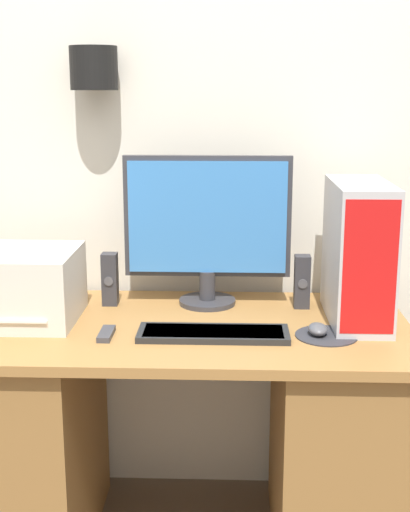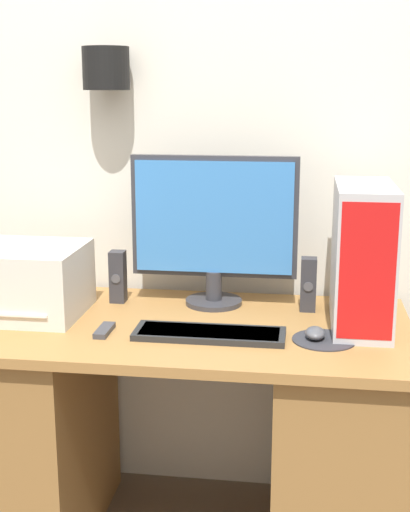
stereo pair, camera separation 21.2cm
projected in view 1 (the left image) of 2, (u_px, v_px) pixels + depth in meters
name	position (u px, v px, depth m)	size (l,w,h in m)	color
wall_back	(188.00, 120.00, 2.43)	(6.40, 0.21, 2.70)	silver
desk	(182.00, 433.00, 2.26)	(1.40, 0.71, 0.76)	olive
monitor	(207.00, 224.00, 2.32)	(0.54, 0.19, 0.49)	#333338
keyboard	(213.00, 333.00, 2.06)	(0.44, 0.14, 0.02)	black
mousepad	(326.00, 336.00, 2.07)	(0.18, 0.18, 0.00)	#2D2D33
mouse	(318.00, 329.00, 2.07)	(0.06, 0.08, 0.03)	#4C4C51
computer_tower	(358.00, 252.00, 2.17)	(0.17, 0.39, 0.43)	#B2B2B7
printer	(21.00, 286.00, 2.19)	(0.35, 0.33, 0.22)	beige
speaker_left	(110.00, 279.00, 2.35)	(0.05, 0.05, 0.17)	#2D2D33
speaker_right	(302.00, 282.00, 2.32)	(0.05, 0.05, 0.17)	#2D2D33
remote_control	(106.00, 334.00, 2.07)	(0.04, 0.12, 0.02)	#38383D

